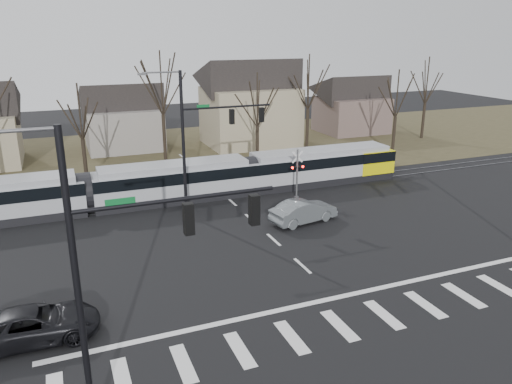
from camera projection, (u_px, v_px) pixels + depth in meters
name	position (u px, v px, depth m)	size (l,w,h in m)	color
ground	(320.00, 281.00, 26.43)	(140.00, 140.00, 0.00)	black
grass_verge	(177.00, 152.00, 54.65)	(140.00, 28.00, 0.01)	#38331E
crosswalk	(362.00, 320.00, 22.90)	(27.00, 2.60, 0.01)	silver
stop_line	(337.00, 297.00, 24.84)	(28.00, 0.35, 0.01)	silver
lane_dashes	(224.00, 194.00, 40.54)	(0.18, 30.00, 0.01)	silver
rail_pair	(224.00, 195.00, 40.36)	(90.00, 1.52, 0.06)	#59595E
tram	(173.00, 181.00, 38.56)	(39.59, 2.94, 3.00)	gray
sedan	(304.00, 211.00, 34.44)	(5.08, 2.56, 1.60)	#585D60
suv	(34.00, 324.00, 21.22)	(5.44, 2.59, 1.50)	black
signal_pole_near_left	(129.00, 263.00, 15.67)	(9.28, 0.44, 10.20)	black
signal_pole_far	(205.00, 136.00, 34.84)	(9.28, 0.44, 10.20)	black
rail_crossing_signal	(297.00, 176.00, 38.92)	(1.08, 0.36, 4.00)	#59595B
tree_row	(209.00, 114.00, 48.54)	(59.20, 7.20, 10.00)	black
house_b	(123.00, 114.00, 55.17)	(8.64, 7.56, 7.65)	slate
house_c	(250.00, 99.00, 57.15)	(10.80, 8.64, 10.10)	gray
house_d	(352.00, 101.00, 64.66)	(8.64, 7.56, 7.65)	brown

